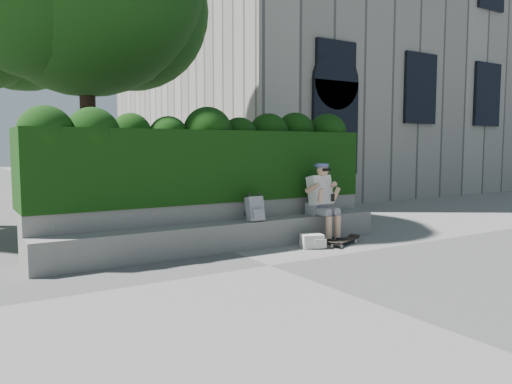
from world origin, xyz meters
TOP-DOWN VIEW (x-y plane):
  - ground at (0.00, 0.00)m, footprint 80.00×80.00m
  - bench_ledge at (0.00, 1.25)m, footprint 6.00×0.45m
  - planter_wall at (0.00, 1.73)m, footprint 6.00×0.50m
  - hedge at (0.00, 1.95)m, footprint 6.00×1.00m
  - building at (9.00, 11.00)m, footprint 12.00×12.00m
  - person at (1.83, 1.07)m, footprint 0.40×0.76m
  - skateboard at (1.93, 0.58)m, footprint 0.80×0.46m
  - backpack_plaid at (0.47, 1.15)m, footprint 0.28×0.15m
  - backpack_ground at (1.28, 0.65)m, footprint 0.41×0.35m

SIDE VIEW (x-z plane):
  - ground at x=0.00m, z-range 0.00..0.00m
  - skateboard at x=1.93m, z-range 0.03..0.11m
  - backpack_ground at x=1.28m, z-range 0.00..0.23m
  - bench_ledge at x=0.00m, z-range 0.00..0.45m
  - planter_wall at x=0.00m, z-range 0.00..0.75m
  - backpack_plaid at x=0.47m, z-range 0.45..0.86m
  - person at x=1.83m, z-range 0.06..1.44m
  - hedge at x=0.00m, z-range 0.75..1.95m
  - building at x=9.00m, z-range 0.00..15.00m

